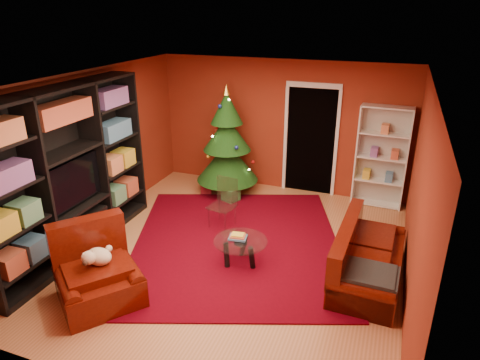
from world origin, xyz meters
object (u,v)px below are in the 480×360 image
at_px(media_unit, 67,174).
at_px(dog, 99,257).
at_px(gift_box_green, 231,195).
at_px(white_bookshelf, 381,158).
at_px(rug, 237,243).
at_px(coffee_table, 241,252).
at_px(armchair, 98,273).
at_px(acrylic_chair, 222,206).
at_px(christmas_tree, 227,142).
at_px(sofa, 370,254).
at_px(gift_box_red, 206,188).

distance_m(media_unit, dog, 1.56).
relative_size(gift_box_green, white_bookshelf, 0.14).
bearing_deg(dog, rug, 6.83).
xyz_separation_m(gift_box_green, coffee_table, (0.93, -1.97, 0.07)).
height_order(armchair, acrylic_chair, armchair).
distance_m(christmas_tree, white_bookshelf, 2.91).
height_order(white_bookshelf, acrylic_chair, white_bookshelf).
relative_size(sofa, acrylic_chair, 2.37).
distance_m(white_bookshelf, dog, 5.19).
bearing_deg(white_bookshelf, armchair, -123.48).
distance_m(white_bookshelf, sofa, 2.59).
xyz_separation_m(gift_box_green, acrylic_chair, (0.24, -1.01, 0.25)).
bearing_deg(rug, media_unit, -156.49).
bearing_deg(rug, gift_box_green, 115.00).
distance_m(rug, armchair, 2.27).
relative_size(gift_box_red, white_bookshelf, 0.11).
xyz_separation_m(white_bookshelf, armchair, (-3.09, -4.22, -0.53)).
relative_size(gift_box_green, coffee_table, 0.35).
height_order(media_unit, sofa, media_unit).
xyz_separation_m(gift_box_green, gift_box_red, (-0.62, 0.22, -0.03)).
bearing_deg(gift_box_red, acrylic_chair, -55.02).
relative_size(christmas_tree, acrylic_chair, 2.83).
relative_size(christmas_tree, dog, 5.46).
bearing_deg(white_bookshelf, coffee_table, -118.42).
bearing_deg(white_bookshelf, dog, -124.01).
bearing_deg(media_unit, dog, -38.70).
relative_size(white_bookshelf, coffee_table, 2.50).
height_order(media_unit, gift_box_red, media_unit).
height_order(media_unit, coffee_table, media_unit).
relative_size(media_unit, armchair, 3.12).
height_order(media_unit, christmas_tree, media_unit).
distance_m(gift_box_green, dog, 3.37).
distance_m(gift_box_red, armchair, 3.61).
distance_m(gift_box_red, dog, 3.56).
bearing_deg(rug, coffee_table, -63.67).
height_order(christmas_tree, coffee_table, christmas_tree).
height_order(christmas_tree, white_bookshelf, christmas_tree).
bearing_deg(coffee_table, gift_box_red, 125.34).
xyz_separation_m(gift_box_green, dog, (-0.46, -3.30, 0.47)).
xyz_separation_m(dog, sofa, (3.17, 1.62, -0.21)).
relative_size(media_unit, gift_box_green, 12.02).
height_order(white_bookshelf, armchair, white_bookshelf).
height_order(christmas_tree, gift_box_green, christmas_tree).
height_order(rug, acrylic_chair, acrylic_chair).
bearing_deg(gift_box_red, sofa, -29.83).
height_order(rug, gift_box_green, gift_box_green).
bearing_deg(acrylic_chair, christmas_tree, 118.22).
bearing_deg(dog, sofa, -24.61).
bearing_deg(coffee_table, dog, -136.33).
bearing_deg(christmas_tree, dog, -93.45).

